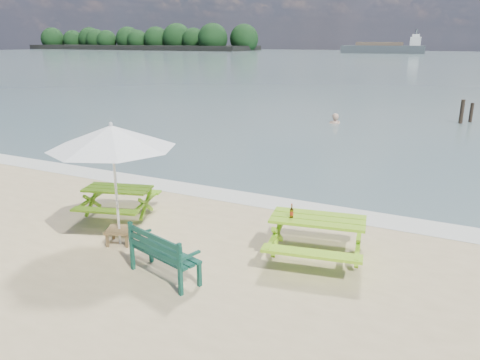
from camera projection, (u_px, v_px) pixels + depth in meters
The scene contains 11 objects.
sea at pixel (450, 62), 80.42m from camera, with size 300.00×300.00×0.00m, color slate.
foam_strip at pixel (254, 200), 11.54m from camera, with size 22.00×0.90×0.01m, color silver.
island_headland at pixel (139, 40), 173.55m from camera, with size 90.00×22.00×7.60m.
picnic_table_left at pixel (119, 203), 10.33m from camera, with size 1.83×1.94×0.69m.
picnic_table_right at pixel (317, 239), 8.35m from camera, with size 1.95×2.10×0.79m.
park_bench at pixel (165, 263), 7.73m from camera, with size 1.43×0.82×0.84m.
side_table at pixel (120, 236), 9.05m from camera, with size 0.62×0.62×0.30m.
patio_umbrella at pixel (112, 137), 8.49m from camera, with size 3.08×3.08×2.32m.
beer_bottle at pixel (292, 213), 8.23m from camera, with size 0.06×0.06×0.25m.
swimmer at pixel (334, 132), 22.17m from camera, with size 0.77×0.66×1.80m.
mooring_pilings at pixel (465, 114), 22.00m from camera, with size 0.57×0.77×1.31m.
Camera 1 is at (4.54, -5.32, 3.81)m, focal length 35.00 mm.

